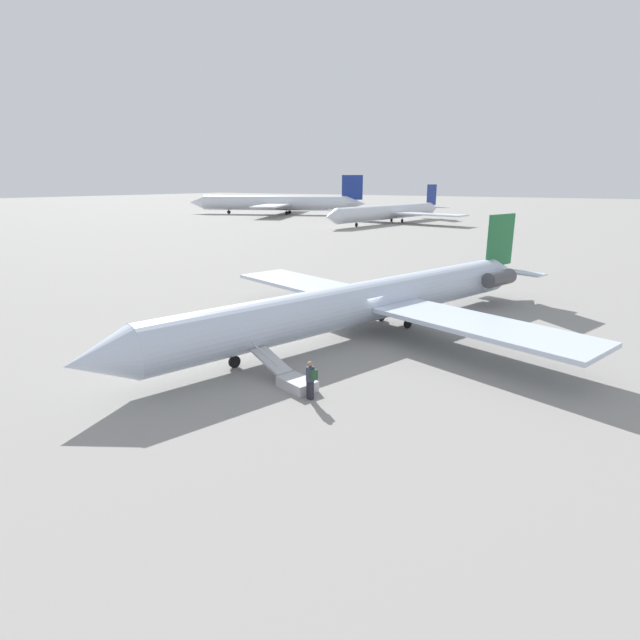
% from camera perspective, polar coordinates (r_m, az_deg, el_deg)
% --- Properties ---
extents(ground_plane, '(600.00, 600.00, 0.00)m').
position_cam_1_polar(ground_plane, '(31.39, 5.01, -1.44)').
color(ground_plane, gray).
extents(airplane_main, '(34.19, 26.79, 6.68)m').
position_cam_1_polar(airplane_main, '(31.57, 6.35, 2.36)').
color(airplane_main, silver).
rests_on(airplane_main, ground).
extents(airplane_taxiing_distant, '(38.95, 49.44, 10.93)m').
position_cam_1_polar(airplane_taxiing_distant, '(148.29, -4.92, 13.20)').
color(airplane_taxiing_distant, silver).
rests_on(airplane_taxiing_distant, ground).
extents(airplane_far_right, '(45.34, 35.15, 8.48)m').
position_cam_1_polar(airplane_far_right, '(117.54, 8.04, 12.15)').
color(airplane_far_right, silver).
rests_on(airplane_far_right, ground).
extents(boarding_stairs, '(2.09, 4.14, 1.67)m').
position_cam_1_polar(boarding_stairs, '(23.14, -3.28, -6.74)').
color(boarding_stairs, '#B2B2B7').
rests_on(boarding_stairs, ground).
extents(passenger, '(0.42, 0.56, 1.74)m').
position_cam_1_polar(passenger, '(21.56, -1.08, -6.61)').
color(passenger, '#23232D').
rests_on(passenger, ground).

